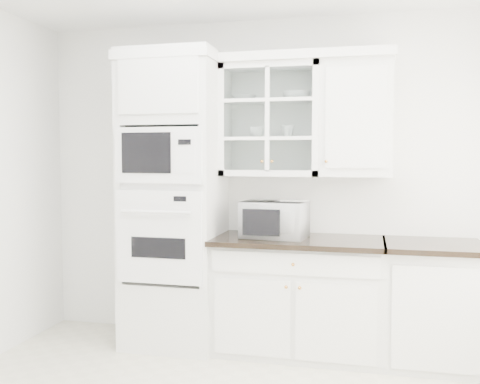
# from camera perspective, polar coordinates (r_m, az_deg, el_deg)

# --- Properties ---
(room_shell) EXTENTS (4.00, 3.50, 2.70)m
(room_shell) POSITION_cam_1_polar(r_m,az_deg,el_deg) (3.25, -0.88, 7.72)
(room_shell) COLOR white
(room_shell) RESTS_ON ground
(oven_column) EXTENTS (0.76, 0.68, 2.40)m
(oven_column) POSITION_cam_1_polar(r_m,az_deg,el_deg) (4.43, -7.07, -0.85)
(oven_column) COLOR white
(oven_column) RESTS_ON ground
(base_cabinet_run) EXTENTS (1.32, 0.67, 0.92)m
(base_cabinet_run) POSITION_cam_1_polar(r_m,az_deg,el_deg) (4.33, 6.25, -10.86)
(base_cabinet_run) COLOR white
(base_cabinet_run) RESTS_ON ground
(extra_base_cabinet) EXTENTS (0.72, 0.67, 0.92)m
(extra_base_cabinet) POSITION_cam_1_polar(r_m,az_deg,el_deg) (4.32, 19.77, -11.09)
(extra_base_cabinet) COLOR white
(extra_base_cabinet) RESTS_ON ground
(upper_cabinet_glass) EXTENTS (0.80, 0.33, 0.90)m
(upper_cabinet_glass) POSITION_cam_1_polar(r_m,az_deg,el_deg) (4.37, 3.34, 7.64)
(upper_cabinet_glass) COLOR white
(upper_cabinet_glass) RESTS_ON room_shell
(upper_cabinet_solid) EXTENTS (0.55, 0.33, 0.90)m
(upper_cabinet_solid) POSITION_cam_1_polar(r_m,az_deg,el_deg) (4.30, 12.30, 7.62)
(upper_cabinet_solid) COLOR white
(upper_cabinet_solid) RESTS_ON room_shell
(crown_molding) EXTENTS (2.14, 0.38, 0.07)m
(crown_molding) POSITION_cam_1_polar(r_m,az_deg,el_deg) (4.43, 1.93, 13.92)
(crown_molding) COLOR white
(crown_molding) RESTS_ON room_shell
(countertop_microwave) EXTENTS (0.53, 0.46, 0.29)m
(countertop_microwave) POSITION_cam_1_polar(r_m,az_deg,el_deg) (4.23, 3.78, -2.91)
(countertop_microwave) COLOR white
(countertop_microwave) RESTS_ON base_cabinet_run
(bowl_a) EXTENTS (0.20, 0.20, 0.05)m
(bowl_a) POSITION_cam_1_polar(r_m,az_deg,el_deg) (4.44, 0.43, 9.97)
(bowl_a) COLOR white
(bowl_a) RESTS_ON upper_cabinet_glass
(bowl_b) EXTENTS (0.27, 0.27, 0.07)m
(bowl_b) POSITION_cam_1_polar(r_m,az_deg,el_deg) (4.38, 6.04, 10.17)
(bowl_b) COLOR white
(bowl_b) RESTS_ON upper_cabinet_glass
(cup_a) EXTENTS (0.12, 0.12, 0.09)m
(cup_a) POSITION_cam_1_polar(r_m,az_deg,el_deg) (4.39, 1.78, 6.37)
(cup_a) COLOR white
(cup_a) RESTS_ON upper_cabinet_glass
(cup_b) EXTENTS (0.13, 0.13, 0.10)m
(cup_b) POSITION_cam_1_polar(r_m,az_deg,el_deg) (4.37, 5.13, 6.45)
(cup_b) COLOR white
(cup_b) RESTS_ON upper_cabinet_glass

